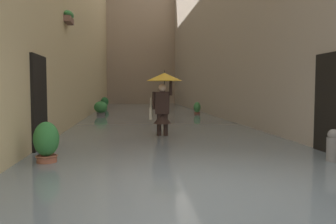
{
  "coord_description": "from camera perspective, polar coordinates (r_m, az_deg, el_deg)",
  "views": [
    {
      "loc": [
        1.01,
        4.3,
        1.48
      ],
      "look_at": [
        0.05,
        -4.22,
        0.91
      ],
      "focal_mm": 36.6,
      "sensor_mm": 36.0,
      "label": 1
    }
  ],
  "objects": [
    {
      "name": "person_wading",
      "position": [
        9.26,
        -0.79,
        3.21
      ],
      "size": [
        0.98,
        0.98,
        1.99
      ],
      "color": "#4C4233",
      "rests_on": "ground_plane"
    },
    {
      "name": "potted_plant_near_left",
      "position": [
        17.6,
        4.87,
        0.39
      ],
      "size": [
        0.36,
        0.36,
        0.81
      ],
      "color": "brown",
      "rests_on": "ground_plane"
    },
    {
      "name": "potted_plant_near_right",
      "position": [
        23.16,
        -10.5,
        1.44
      ],
      "size": [
        0.52,
        0.52,
        0.95
      ],
      "color": "brown",
      "rests_on": "ground_plane"
    },
    {
      "name": "potted_plant_far_right",
      "position": [
        6.32,
        -19.59,
        -5.3
      ],
      "size": [
        0.43,
        0.43,
        0.92
      ],
      "color": "#9E563D",
      "rests_on": "ground_plane"
    },
    {
      "name": "building_facade_left",
      "position": [
        18.11,
        9.6,
        14.83
      ],
      "size": [
        2.04,
        29.61,
        9.9
      ],
      "color": "#A89989",
      "rests_on": "ground_plane"
    },
    {
      "name": "flood_water",
      "position": [
        17.19,
        -3.01,
        -0.75
      ],
      "size": [
        6.69,
        31.61,
        0.21
      ],
      "primitive_type": "cube",
      "color": "slate",
      "rests_on": "ground_plane"
    },
    {
      "name": "building_facade_far",
      "position": [
        31.11,
        -4.57,
        11.47
      ],
      "size": [
        9.49,
        1.8,
        11.22
      ],
      "primitive_type": "cube",
      "color": "gray",
      "rests_on": "ground_plane"
    },
    {
      "name": "mooring_bollard",
      "position": [
        6.72,
        25.78,
        -5.9
      ],
      "size": [
        0.22,
        0.22,
        0.78
      ],
      "color": "slate",
      "rests_on": "ground_plane"
    },
    {
      "name": "potted_plant_mid_right",
      "position": [
        16.94,
        -11.14,
        0.5
      ],
      "size": [
        0.64,
        0.64,
        0.89
      ],
      "color": "#66605B",
      "rests_on": "ground_plane"
    },
    {
      "name": "ground_plane",
      "position": [
        17.2,
        -3.01,
        -1.1
      ],
      "size": [
        64.04,
        64.04,
        0.0
      ],
      "primitive_type": "plane",
      "color": "slate"
    }
  ]
}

